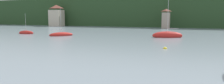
# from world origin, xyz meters

# --- Properties ---
(wooded_hillside) EXTENTS (352.00, 68.16, 36.76)m
(wooded_hillside) POSITION_xyz_m (12.74, 149.39, 5.92)
(wooded_hillside) COLOR #264223
(wooded_hillside) RESTS_ON ground_plane
(shore_building_west) EXTENTS (6.49, 5.33, 10.55)m
(shore_building_west) POSITION_xyz_m (-53.56, 104.29, 5.11)
(shore_building_west) COLOR #BCB29E
(shore_building_west) RESTS_ON ground_plane
(shore_building_westcentral) EXTENTS (3.23, 3.55, 7.98)m
(shore_building_westcentral) POSITION_xyz_m (0.00, 103.44, 3.88)
(shore_building_westcentral) COLOR gray
(shore_building_westcentral) RESTS_ON ground_plane
(sailboat_far_0) EXTENTS (5.48, 5.37, 7.51)m
(sailboat_far_0) POSITION_xyz_m (-21.93, 61.78, 0.30)
(sailboat_far_0) COLOR red
(sailboat_far_0) RESTS_ON ground_plane
(sailboat_far_4) EXTENTS (7.58, 4.64, 11.30)m
(sailboat_far_4) POSITION_xyz_m (4.21, 67.54, 0.46)
(sailboat_far_4) COLOR red
(sailboat_far_4) RESTS_ON ground_plane
(sailboat_far_5) EXTENTS (4.80, 1.87, 6.17)m
(sailboat_far_5) POSITION_xyz_m (-34.84, 63.33, 0.30)
(sailboat_far_5) COLOR red
(sailboat_far_5) RESTS_ON ground_plane
(mooring_buoy_far) EXTENTS (0.60, 0.60, 0.60)m
(mooring_buoy_far) POSITION_xyz_m (5.66, 49.62, 0.00)
(mooring_buoy_far) COLOR yellow
(mooring_buoy_far) RESTS_ON ground_plane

